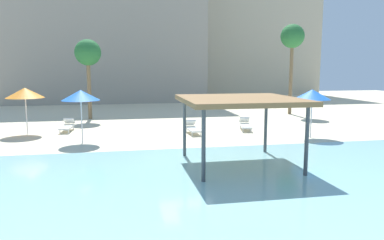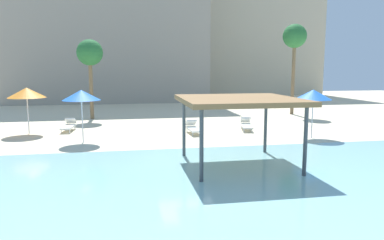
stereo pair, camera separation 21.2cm
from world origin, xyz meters
TOP-DOWN VIEW (x-y plane):
  - ground_plane at (0.00, 0.00)m, footprint 80.00×80.00m
  - lagoon_water at (0.00, -5.25)m, footprint 44.00×13.50m
  - shade_pavilion at (1.63, -1.73)m, footprint 4.37×4.37m
  - beach_umbrella_blue_0 at (-4.82, 4.01)m, footprint 1.90×1.90m
  - beach_umbrella_blue_1 at (7.31, 3.06)m, footprint 1.94×1.94m
  - beach_umbrella_orange_3 at (-8.17, 7.06)m, footprint 2.10×2.10m
  - lounge_chair_0 at (4.63, 6.12)m, footprint 1.00×1.98m
  - lounge_chair_1 at (1.19, 5.50)m, footprint 0.71×1.93m
  - lounge_chair_2 at (-6.07, 7.73)m, footprint 0.73×1.93m
  - palm_tree_0 at (-5.13, 12.81)m, footprint 1.90×1.90m
  - palm_tree_1 at (10.81, 12.81)m, footprint 1.90×1.90m
  - hotel_block_0 at (-4.46, 28.10)m, footprint 21.91×8.23m
  - hotel_block_1 at (15.00, 37.77)m, footprint 19.79×10.48m

SIDE VIEW (x-z plane):
  - ground_plane at x=0.00m, z-range 0.00..0.00m
  - lagoon_water at x=0.00m, z-range 0.00..0.04m
  - lounge_chair_0 at x=4.63m, z-range -0.04..0.70m
  - lounge_chair_1 at x=1.19m, z-range -0.04..0.70m
  - lounge_chair_2 at x=-6.07m, z-range -0.04..0.70m
  - beach_umbrella_blue_1 at x=7.31m, z-range 1.04..3.67m
  - beach_umbrella_orange_3 at x=-8.17m, z-range 1.04..3.71m
  - beach_umbrella_blue_0 at x=-4.82m, z-range 1.08..3.76m
  - shade_pavilion at x=1.63m, z-range 1.17..3.82m
  - palm_tree_0 at x=-5.13m, z-range 1.84..7.68m
  - palm_tree_1 at x=10.81m, z-range 2.47..9.72m
  - hotel_block_0 at x=-4.46m, z-range 0.00..18.08m
  - hotel_block_1 at x=15.00m, z-range 0.00..20.58m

